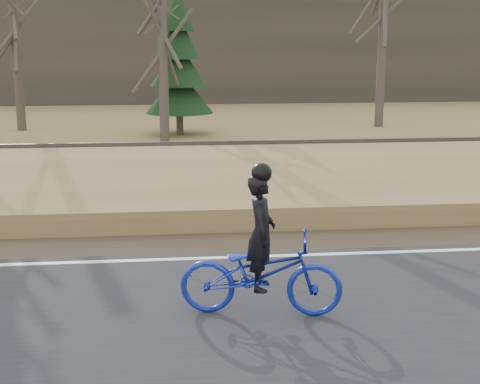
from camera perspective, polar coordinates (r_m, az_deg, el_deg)
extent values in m
plane|color=olive|center=(11.84, 18.01, -5.33)|extent=(120.00, 120.00, 0.00)
cube|color=silver|center=(11.99, 17.65, -4.75)|extent=(120.00, 0.12, 0.01)
cube|color=#473A2B|center=(12.89, 15.89, -3.63)|extent=(120.00, 1.60, 0.04)
cube|color=olive|center=(15.57, 11.91, 0.15)|extent=(120.00, 5.00, 0.44)
cube|color=slate|center=(19.15, 8.48, 2.64)|extent=(120.00, 3.00, 0.45)
cube|color=black|center=(19.10, 8.51, 3.52)|extent=(120.00, 2.40, 0.14)
cube|color=brown|center=(18.39, 9.08, 3.60)|extent=(120.00, 0.07, 0.15)
cube|color=brown|center=(19.77, 8.01, 4.27)|extent=(120.00, 0.07, 0.15)
cube|color=#383328|center=(40.54, 0.81, 12.02)|extent=(120.00, 4.00, 6.00)
imported|color=navy|center=(8.71, 1.79, -6.96)|extent=(2.20, 1.11, 1.11)
imported|color=black|center=(8.54, 1.82, -3.47)|extent=(0.46, 0.61, 1.51)
sphere|color=black|center=(8.36, 1.85, 1.63)|extent=(0.26, 0.26, 0.26)
cylinder|color=#463E33|center=(28.36, -18.66, 12.94)|extent=(0.36, 0.36, 7.89)
cylinder|color=#463E33|center=(24.05, -6.62, 12.09)|extent=(0.36, 0.36, 6.58)
cylinder|color=#463E33|center=(28.83, 12.17, 15.00)|extent=(0.36, 0.36, 9.59)
cylinder|color=#463E33|center=(26.01, -5.16, 6.13)|extent=(0.28, 0.28, 1.11)
cone|color=black|center=(25.91, -5.21, 8.53)|extent=(2.60, 2.60, 1.62)
cone|color=black|center=(25.85, -5.26, 10.79)|extent=(2.15, 2.15, 1.62)
cone|color=black|center=(25.84, -5.30, 13.05)|extent=(1.70, 1.70, 1.62)
cone|color=black|center=(25.86, -5.35, 15.31)|extent=(1.25, 1.25, 1.62)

